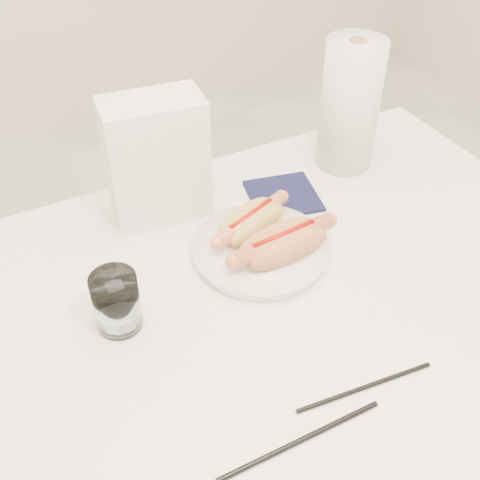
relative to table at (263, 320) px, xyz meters
name	(u,v)px	position (x,y,z in m)	size (l,w,h in m)	color
table	(263,320)	(0.00, 0.00, 0.00)	(1.20, 0.80, 0.75)	white
plate	(260,251)	(0.04, 0.09, 0.07)	(0.23, 0.23, 0.02)	white
hotdog_left	(251,222)	(0.05, 0.13, 0.10)	(0.17, 0.11, 0.05)	tan
hotdog_right	(283,244)	(0.07, 0.05, 0.10)	(0.20, 0.09, 0.05)	#C67D4D
water_glass	(116,302)	(-0.23, 0.05, 0.11)	(0.07, 0.07, 0.10)	silver
chopstick_near	(301,440)	(-0.08, -0.25, 0.06)	(0.01, 0.01, 0.24)	black
chopstick_far	(365,387)	(0.04, -0.22, 0.06)	(0.01, 0.01, 0.21)	black
napkin_box	(157,159)	(-0.06, 0.28, 0.18)	(0.17, 0.10, 0.23)	white
navy_napkin	(283,196)	(0.16, 0.22, 0.06)	(0.13, 0.13, 0.01)	black
paper_towel_roll	(350,105)	(0.34, 0.27, 0.19)	(0.12, 0.12, 0.26)	white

